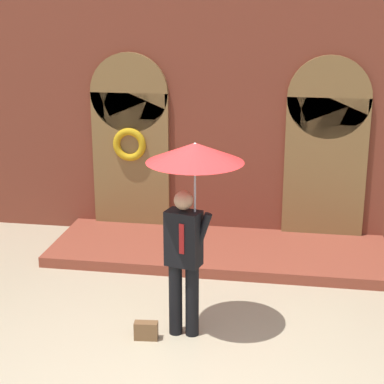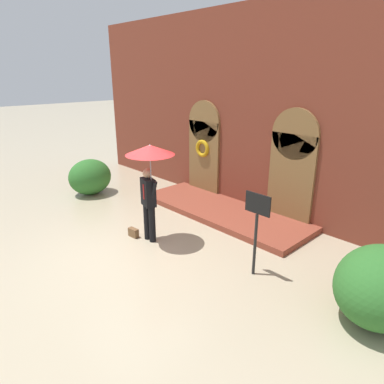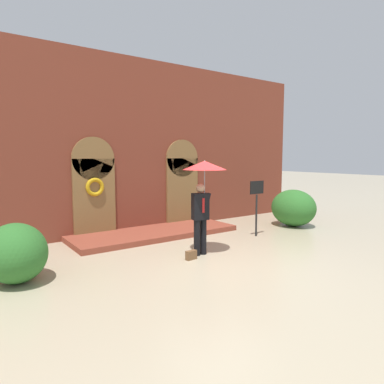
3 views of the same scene
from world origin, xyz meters
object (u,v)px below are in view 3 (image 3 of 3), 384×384
object	(u,v)px
shrub_left	(16,253)
shrub_right	(293,208)
sign_post	(257,199)
handbag	(191,255)
person_with_umbrella	(203,179)

from	to	relation	value
shrub_left	shrub_right	world-z (taller)	shrub_right
shrub_left	shrub_right	size ratio (longest dim) A/B	0.86
sign_post	shrub_right	world-z (taller)	sign_post
handbag	shrub_left	distance (m)	3.77
handbag	shrub_left	bearing A→B (deg)	162.11
person_with_umbrella	shrub_right	xyz separation A→B (m)	(4.74, 0.94, -1.26)
sign_post	person_with_umbrella	bearing A→B (deg)	-166.37
handbag	sign_post	world-z (taller)	sign_post
person_with_umbrella	sign_post	world-z (taller)	person_with_umbrella
person_with_umbrella	handbag	bearing A→B (deg)	-158.90
shrub_right	sign_post	bearing A→B (deg)	-171.52
person_with_umbrella	sign_post	distance (m)	2.71
sign_post	shrub_left	xyz separation A→B (m)	(-6.70, -0.01, -0.58)
handbag	shrub_left	size ratio (longest dim) A/B	0.20
handbag	person_with_umbrella	bearing A→B (deg)	15.57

